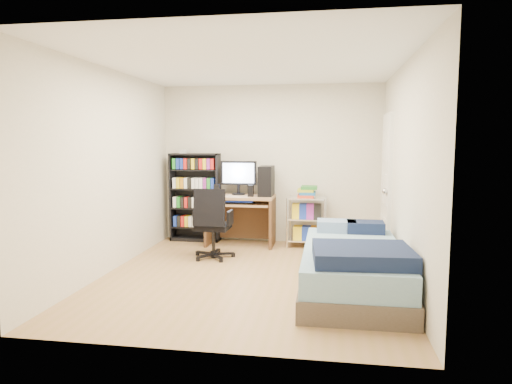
% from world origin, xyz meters
% --- Properties ---
extents(room, '(3.58, 4.08, 2.58)m').
position_xyz_m(room, '(0.00, 0.00, 1.25)').
color(room, '#A57B52').
rests_on(room, ground).
extents(media_shelf, '(0.80, 0.27, 1.48)m').
position_xyz_m(media_shelf, '(-1.21, 1.84, 0.73)').
color(media_shelf, black).
rests_on(media_shelf, room).
extents(computer_desk, '(1.04, 0.60, 1.31)m').
position_xyz_m(computer_desk, '(-0.32, 1.69, 0.71)').
color(computer_desk, '#A37754').
rests_on(computer_desk, room).
extents(office_chair, '(0.59, 0.59, 0.99)m').
position_xyz_m(office_chair, '(-0.65, 0.76, 0.31)').
color(office_chair, black).
rests_on(office_chair, room).
extents(wire_cart, '(0.60, 0.44, 0.94)m').
position_xyz_m(wire_cart, '(0.60, 1.69, 0.61)').
color(wire_cart, silver).
rests_on(wire_cart, room).
extents(bed, '(1.08, 2.16, 0.62)m').
position_xyz_m(bed, '(1.19, -0.34, 0.27)').
color(bed, brown).
rests_on(bed, room).
extents(door, '(0.12, 0.80, 2.00)m').
position_xyz_m(door, '(1.72, 1.35, 1.00)').
color(door, silver).
rests_on(door, room).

